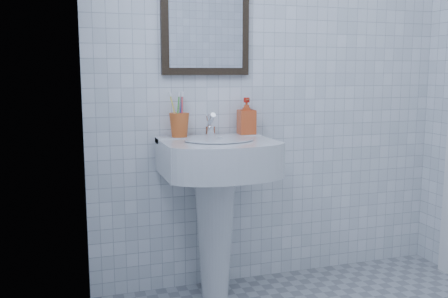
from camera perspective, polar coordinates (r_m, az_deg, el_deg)
name	(u,v)px	position (r m, az deg, el deg)	size (l,w,h in m)	color
wall_back	(274,73)	(2.99, 5.74, 8.62)	(2.20, 0.02, 2.50)	white
wall_left	(95,74)	(1.54, -14.55, 8.25)	(0.02, 2.40, 2.50)	white
washbasin	(216,192)	(2.72, -0.91, -4.91)	(0.59, 0.43, 0.91)	white
faucet	(210,127)	(2.76, -1.58, 2.57)	(0.05, 0.12, 0.14)	silver
toothbrush_cup	(179,125)	(2.73, -5.13, 2.75)	(0.11, 0.11, 0.13)	#D05922
soap_dispenser	(246,116)	(2.85, 2.59, 3.77)	(0.09, 0.09, 0.21)	#B82912
wall_mirror	(206,18)	(2.84, -2.13, 14.70)	(0.50, 0.04, 0.62)	black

